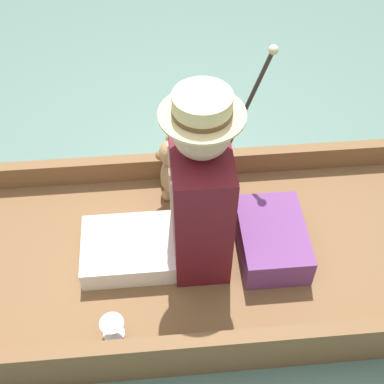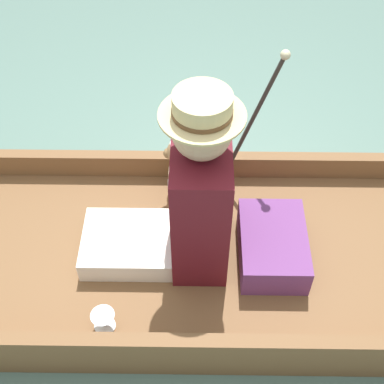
{
  "view_description": "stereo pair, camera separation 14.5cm",
  "coord_description": "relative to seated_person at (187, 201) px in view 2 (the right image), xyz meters",
  "views": [
    {
      "loc": [
        -1.43,
        0.02,
        2.17
      ],
      "look_at": [
        0.0,
        -0.11,
        0.54
      ],
      "focal_mm": 50.0,
      "sensor_mm": 36.0,
      "label": 1
    },
    {
      "loc": [
        -1.44,
        -0.12,
        2.17
      ],
      "look_at": [
        0.0,
        -0.11,
        0.54
      ],
      "focal_mm": 50.0,
      "sensor_mm": 36.0,
      "label": 2
    }
  ],
  "objects": [
    {
      "name": "ground_plane",
      "position": [
        -0.0,
        0.08,
        -0.49
      ],
      "size": [
        16.0,
        16.0,
        0.0
      ],
      "primitive_type": "plane",
      "color": "slate"
    },
    {
      "name": "punt_boat",
      "position": [
        -0.0,
        0.08,
        -0.41
      ],
      "size": [
        1.07,
        2.79,
        0.26
      ],
      "color": "brown",
      "rests_on": "ground_plane"
    },
    {
      "name": "seat_cushion",
      "position": [
        -0.02,
        -0.38,
        -0.28
      ],
      "size": [
        0.42,
        0.3,
        0.16
      ],
      "color": "#6B3875",
      "rests_on": "punt_boat"
    },
    {
      "name": "seated_person",
      "position": [
        0.0,
        0.0,
        0.0
      ],
      "size": [
        0.37,
        0.69,
        0.91
      ],
      "rotation": [
        0.0,
        0.0,
        0.01
      ],
      "color": "white",
      "rests_on": "punt_boat"
    },
    {
      "name": "teddy_bear",
      "position": [
        0.38,
        0.04,
        -0.2
      ],
      "size": [
        0.25,
        0.15,
        0.36
      ],
      "color": "#9E754C",
      "rests_on": "punt_boat"
    },
    {
      "name": "wine_glass",
      "position": [
        -0.39,
        0.34,
        -0.3
      ],
      "size": [
        0.1,
        0.1,
        0.1
      ],
      "color": "silver",
      "rests_on": "punt_boat"
    },
    {
      "name": "walking_cane",
      "position": [
        0.43,
        -0.3,
        0.11
      ],
      "size": [
        0.04,
        0.27,
        0.81
      ],
      "color": "#2D2823",
      "rests_on": "punt_boat"
    }
  ]
}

